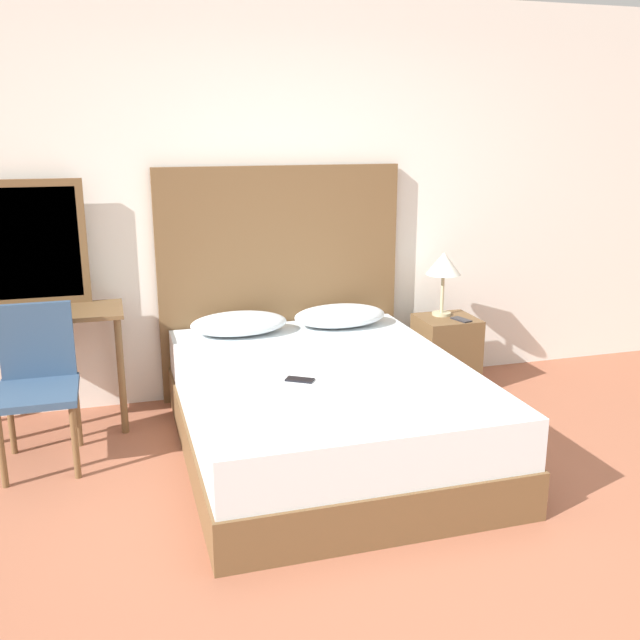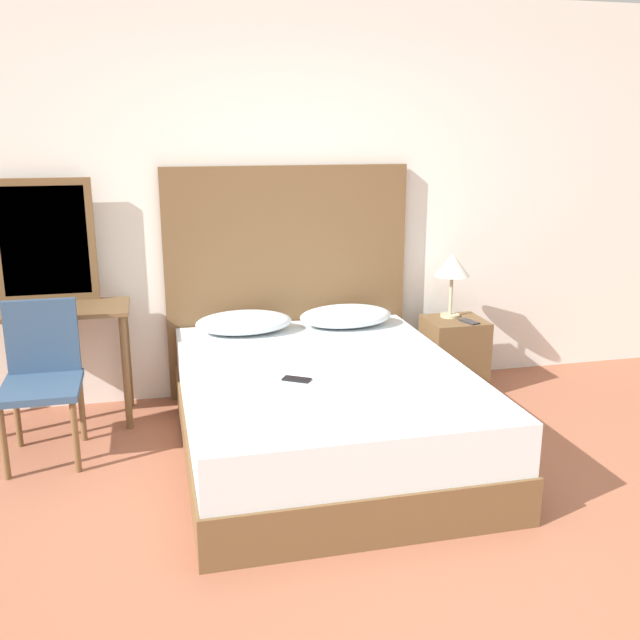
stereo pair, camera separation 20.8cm
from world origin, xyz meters
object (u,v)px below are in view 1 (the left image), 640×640
Objects in this scene: phone_on_nightstand at (461,320)px; vanity_desk at (41,335)px; bed at (325,410)px; phone_on_bed at (300,380)px; nightstand at (446,353)px; table_lamp at (444,266)px; chair at (38,376)px.

vanity_desk is (-2.77, 0.14, 0.08)m from phone_on_nightstand.
phone_on_bed reaches higher than bed.
vanity_desk is at bearing 152.78° from bed.
vanity_desk is (-1.37, 0.98, 0.09)m from phone_on_bed.
phone_on_bed and nightstand have the same top height.
table_lamp reaches higher than chair.
nightstand is 3.27× the size of phone_on_nightstand.
bed is 1.37m from nightstand.
phone_on_bed is at bearing -145.03° from nightstand.
table_lamp is 2.71m from vanity_desk.
chair is at bearing -174.05° from phone_on_nightstand.
chair is (-2.77, -0.29, -0.04)m from phone_on_nightstand.
table_lamp is at bearing 37.30° from phone_on_bed.
table_lamp is 2.80× the size of phone_on_nightstand.
nightstand reaches higher than bed.
phone_on_nightstand is at bearing 28.95° from bed.
table_lamp is 0.51× the size of chair.
phone_on_bed is 1.48m from chair.
chair is (-1.57, 0.38, 0.24)m from bed.
bed is 1.40m from phone_on_nightstand.
phone_on_nightstand is at bearing -67.60° from table_lamp.
phone_on_bed is (-0.20, -0.18, 0.27)m from bed.
phone_on_bed is at bearing -148.97° from phone_on_nightstand.
chair is (-1.37, 0.55, -0.03)m from phone_on_bed.
table_lamp reaches higher than vanity_desk.
bed is at bearing -27.22° from vanity_desk.
vanity_desk is at bearing 177.07° from phone_on_nightstand.
nightstand is 2.73m from vanity_desk.
phone_on_bed is 0.17× the size of vanity_desk.
phone_on_bed is 1.65m from nightstand.
nightstand is at bearing 34.97° from phone_on_bed.
chair reaches higher than nightstand.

